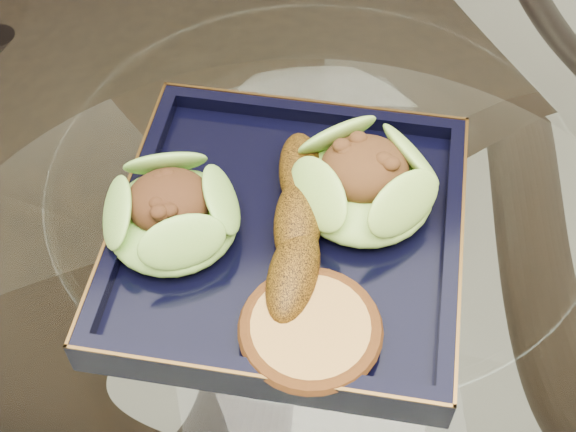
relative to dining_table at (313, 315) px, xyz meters
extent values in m
cylinder|color=white|center=(0.00, 0.00, 0.16)|extent=(1.10, 1.10, 0.01)
torus|color=black|center=(0.00, 0.00, 0.16)|extent=(1.13, 1.13, 0.02)
cylinder|color=black|center=(0.28, 0.28, -0.22)|extent=(0.04, 0.04, 0.75)
cylinder|color=black|center=(-0.28, 0.28, -0.22)|extent=(0.04, 0.04, 0.75)
cube|color=black|center=(-0.05, 0.40, -0.07)|extent=(0.54, 0.54, 0.04)
cylinder|color=black|center=(-0.21, 0.17, -0.35)|extent=(0.04, 0.04, 0.50)
cylinder|color=black|center=(0.18, 0.24, -0.35)|extent=(0.04, 0.04, 0.50)
cylinder|color=black|center=(-0.28, 0.56, -0.35)|extent=(0.04, 0.04, 0.50)
cylinder|color=black|center=(0.11, 0.63, -0.35)|extent=(0.04, 0.04, 0.50)
cube|color=black|center=(-0.03, -0.03, 0.17)|extent=(0.34, 0.34, 0.02)
ellipsoid|color=#4D932A|center=(-0.12, -0.01, 0.20)|extent=(0.13, 0.13, 0.04)
ellipsoid|color=#70A630|center=(0.03, -0.01, 0.20)|extent=(0.11, 0.11, 0.04)
ellipsoid|color=#663F0A|center=(-0.02, -0.03, 0.20)|extent=(0.08, 0.18, 0.03)
cylinder|color=gold|center=(-0.03, -0.12, 0.19)|extent=(0.11, 0.11, 0.02)
camera|label=1|loc=(-0.09, -0.40, 0.69)|focal=50.00mm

